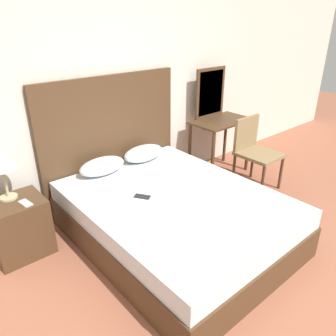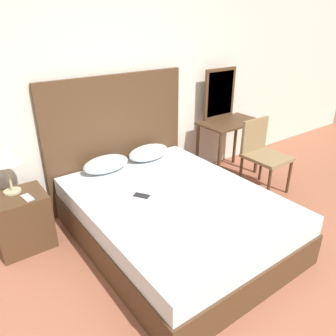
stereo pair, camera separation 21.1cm
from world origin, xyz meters
name	(u,v)px [view 1 (the left image)]	position (x,y,z in m)	size (l,w,h in m)	color
ground_plane	(297,321)	(0.00, 0.00, 0.00)	(16.00, 16.00, 0.00)	#9E5B42
wall_back	(106,85)	(0.00, 2.48, 1.35)	(10.00, 0.06, 2.70)	silver
bed	(175,217)	(-0.02, 1.32, 0.24)	(1.64, 2.12, 0.49)	#4C331E
headboard	(112,141)	(-0.02, 2.41, 0.74)	(1.72, 0.05, 1.47)	#4C331E
pillow_left	(102,166)	(-0.30, 2.19, 0.58)	(0.51, 0.29, 0.17)	silver
pillow_right	(144,153)	(0.26, 2.19, 0.58)	(0.51, 0.29, 0.17)	silver
phone_on_bed	(142,197)	(-0.28, 1.50, 0.50)	(0.14, 0.16, 0.01)	#232328
nightstand	(19,227)	(-1.25, 2.10, 0.27)	(0.48, 0.43, 0.55)	#4C331E
table_lamp	(0,159)	(-1.26, 2.19, 0.93)	(0.30, 0.30, 0.48)	tan
phone_on_nightstand	(26,203)	(-1.18, 1.99, 0.55)	(0.09, 0.16, 0.01)	#B7B7BC
vanity_desk	(221,131)	(1.47, 2.07, 0.62)	(0.82, 0.50, 0.77)	#4C331E
vanity_mirror	(210,93)	(1.47, 2.29, 1.10)	(0.52, 0.03, 0.66)	#4C331E
chair	(254,148)	(1.50, 1.53, 0.52)	(0.46, 0.50, 0.89)	olive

